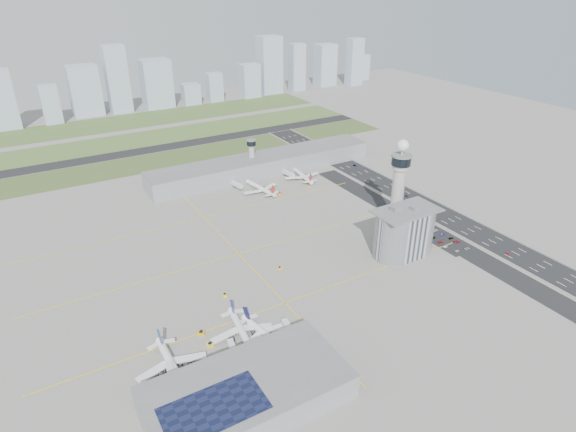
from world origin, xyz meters
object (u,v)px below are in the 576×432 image
car_lot_7 (457,241)px  car_hw_2 (355,165)px  secondary_tower (252,154)px  tug_2 (225,295)px  airplane_far_a (260,185)px  airplane_far_b (302,173)px  car_lot_2 (441,242)px  car_lot_5 (420,229)px  airplane_near_a (172,362)px  tug_5 (308,186)px  jet_bridge_far_1 (283,173)px  airplane_near_b (242,328)px  car_lot_11 (427,226)px  jet_bridge_near_2 (294,340)px  car_hw_0 (508,254)px  car_lot_6 (467,248)px  car_lot_0 (457,251)px  car_lot_1 (446,246)px  tug_3 (280,268)px  car_lot_3 (433,237)px  car_lot_10 (435,230)px  admin_building (404,232)px  tug_4 (279,193)px  jet_bridge_near_1 (237,363)px  tug_0 (201,333)px  car_lot_8 (451,238)px  car_hw_4 (307,149)px  car_hw_1 (407,196)px  car_lot_4 (425,234)px  airplane_near_c (266,332)px  jet_bridge_far_0 (232,184)px  tug_1 (210,344)px

car_lot_7 → car_hw_2: bearing=-7.6°
secondary_tower → tug_2: size_ratio=10.67×
airplane_far_a → airplane_far_b: size_ratio=0.99×
car_lot_2 → car_lot_5: car_lot_5 is taller
airplane_near_a → tug_5: size_ratio=13.21×
airplane_far_a → jet_bridge_far_1: size_ratio=2.74×
airplane_near_b → tug_5: size_ratio=12.73×
airplane_near_b → tug_2: bearing=178.0°
car_lot_11 → car_hw_2: (29.72, 123.61, 0.02)m
jet_bridge_near_2 → car_hw_0: bearing=-79.1°
jet_bridge_near_2 → jet_bridge_far_1: size_ratio=1.00×
car_lot_6 → jet_bridge_near_2: bearing=102.4°
car_lot_0 → tug_5: bearing=19.0°
car_lot_1 → airplane_far_a: bearing=16.1°
tug_5 → airplane_near_b: bearing=72.8°
jet_bridge_far_1 → tug_3: size_ratio=5.07×
secondary_tower → car_lot_2: secondary_tower is taller
car_lot_3 → car_lot_7: bearing=-131.4°
tug_5 → car_hw_2: 67.02m
tug_3 → car_lot_10: size_ratio=0.60×
admin_building → tug_4: bearing=100.8°
airplane_far_a → jet_bridge_near_1: (-101.08, -172.27, -2.53)m
jet_bridge_near_1 → tug_0: jet_bridge_near_1 is taller
car_lot_7 → jet_bridge_near_1: bearing=102.7°
car_lot_2 → car_lot_5: bearing=-2.6°
airplane_near_b → car_lot_8: size_ratio=10.30×
secondary_tower → jet_bridge_far_1: size_ratio=2.28×
jet_bridge_near_2 → car_lot_2: 141.34m
car_lot_5 → car_hw_4: size_ratio=1.21×
airplane_far_b → jet_bridge_near_2: bearing=153.5°
car_hw_1 → jet_bridge_near_1: bearing=-153.2°
car_lot_4 → car_lot_11: 12.09m
admin_building → car_lot_0: (31.89, -17.37, -14.74)m
car_hw_1 → airplane_near_b: bearing=-156.3°
tug_4 → car_lot_1: (52.88, -130.03, -0.45)m
airplane_far_b → car_lot_10: bearing=-160.9°
airplane_near_b → car_lot_11: airplane_near_b is taller
car_lot_4 → car_lot_6: 30.13m
airplane_near_a → tug_5: (166.85, 147.62, -4.60)m
car_lot_11 → car_hw_4: 187.20m
airplane_near_c → car_hw_0: (171.71, -7.64, -4.51)m
secondary_tower → car_lot_1: (51.81, -181.65, -18.20)m
tug_0 → tug_5: tug_0 is taller
admin_building → tug_3: bearing=163.5°
car_lot_0 → car_hw_0: bearing=-119.3°
jet_bridge_far_0 → car_lot_3: jet_bridge_far_0 is taller
secondary_tower → jet_bridge_near_1: (-113.00, -211.00, -15.95)m
car_lot_6 → car_lot_1: bearing=53.7°
tug_1 → car_lot_8: size_ratio=0.95×
car_hw_4 → car_lot_4: bearing=-88.3°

